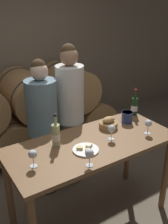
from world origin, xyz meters
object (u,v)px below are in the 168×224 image
Objects in this scene: wine_bottle_white at (56,135)px; wine_glass_far_left at (33,155)px; person_right at (70,116)px; tasting_table at (92,154)px; wine_bottle_red at (134,106)px; bread_basket at (108,124)px; cheese_plate at (86,150)px; person_left at (43,129)px; wine_glass_right at (148,124)px; wine_glass_left at (89,154)px; blue_crock at (127,117)px; wine_glass_center at (112,129)px.

wine_bottle_white is 2.10× the size of wine_glass_far_left.
wine_glass_far_left is (-0.76, -0.73, 0.15)m from person_right.
tasting_table is 5.24× the size of wine_bottle_red.
wine_bottle_white reaches higher than bread_basket.
person_right reaches higher than cheese_plate.
bread_basket is (-0.44, -0.10, -0.06)m from wine_bottle_red.
person_left is 1.13m from wine_glass_right.
wine_glass_left is (-0.22, -0.28, 0.24)m from tasting_table.
cheese_plate is 1.56× the size of wine_glass_left.
wine_bottle_white is (-1.04, -0.12, 0.00)m from wine_bottle_red.
wine_glass_center is at bearing -151.67° from blue_crock.
person_right reaches higher than wine_bottle_red.
wine_bottle_white is 2.10× the size of wine_glass_right.
cheese_plate reaches higher than tasting_table.
wine_glass_far_left is 0.78m from wine_glass_center.
wine_glass_center is at bearing -88.57° from person_right.
wine_glass_far_left is at bearing -170.02° from blue_crock.
wine_bottle_red is at bearing 28.24° from wine_glass_center.
person_left is 6.85× the size of cheese_plate.
wine_glass_far_left is at bearing 148.61° from wine_glass_left.
person_right reaches higher than wine_glass_center.
bread_basket is at bearing -47.18° from person_left.
wine_glass_left reaches higher than tasting_table.
person_right is 0.74m from wine_glass_center.
tasting_table is 5.13× the size of wine_bottle_white.
wine_bottle_white is at bearing -177.96° from bread_basket.
wine_glass_left is at bearing -111.85° from person_right.
blue_crock is 0.71m from cheese_plate.
wine_glass_left is (-0.77, -0.43, 0.04)m from blue_crock.
wine_bottle_white is 1.65× the size of bread_basket.
person_left is 1.04m from wine_bottle_red.
tasting_table is at bearing -74.58° from person_left.
wine_glass_left reaches higher than cheese_plate.
bread_basket is at bearing 26.93° from tasting_table.
blue_crock is 0.88m from wine_glass_left.
wine_glass_right reaches higher than bread_basket.
person_left is 8.41× the size of bread_basket.
wine_bottle_red reaches higher than wine_glass_right.
bread_basket is (0.60, 0.02, -0.06)m from wine_bottle_white.
person_left is 0.36m from person_right.
wine_bottle_white is at bearing 32.15° from wine_glass_far_left.
wine_glass_far_left is at bearing -119.27° from person_left.
blue_crock is 0.65× the size of bread_basket.
wine_glass_center is (0.18, -0.05, 0.24)m from tasting_table.
person_right is at bearing 44.02° from wine_glass_far_left.
wine_glass_left is at bearing -128.41° from tasting_table.
bread_basket is at bearing 128.33° from wine_glass_right.
person_left reaches higher than wine_glass_left.
person_right reaches higher than bread_basket.
wine_glass_right is (0.24, -0.31, 0.06)m from bread_basket.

